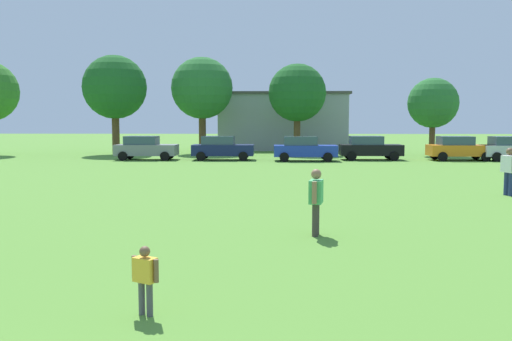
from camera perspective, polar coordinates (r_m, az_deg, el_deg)
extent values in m
plane|color=#568C33|center=(32.56, -4.26, 0.50)|extent=(160.00, 160.00, 0.00)
cylinder|color=#4C4C51|center=(7.93, -12.19, -13.22)|extent=(0.09, 0.09, 0.49)
cylinder|color=#4C4C51|center=(7.84, -11.37, -13.43)|extent=(0.09, 0.09, 0.49)
cube|color=yellow|center=(7.76, -11.84, -10.39)|extent=(0.37, 0.32, 0.35)
cylinder|color=brown|center=(7.89, -12.96, -10.08)|extent=(0.07, 0.07, 0.33)
cylinder|color=brown|center=(7.63, -10.68, -10.57)|extent=(0.07, 0.07, 0.33)
sphere|color=brown|center=(7.69, -11.88, -8.52)|extent=(0.15, 0.15, 0.15)
cylinder|color=#3F3833|center=(12.99, 6.51, -5.14)|extent=(0.15, 0.15, 0.79)
cylinder|color=#3F3833|center=(12.76, 6.38, -5.33)|extent=(0.15, 0.15, 0.79)
cube|color=#4CB266|center=(12.77, 6.47, -2.27)|extent=(0.39, 0.57, 0.56)
cylinder|color=#936B4C|center=(13.09, 6.65, -2.01)|extent=(0.11, 0.11, 0.52)
cylinder|color=#936B4C|center=(12.45, 6.29, -2.39)|extent=(0.11, 0.11, 0.52)
sphere|color=#936B4C|center=(12.72, 6.49, -0.39)|extent=(0.25, 0.25, 0.25)
cylinder|color=navy|center=(21.54, 25.73, -1.36)|extent=(0.16, 0.16, 0.86)
cylinder|color=navy|center=(21.74, 25.30, -1.28)|extent=(0.16, 0.16, 0.86)
cube|color=white|center=(21.57, 25.59, 0.63)|extent=(0.46, 0.64, 0.61)
cylinder|color=brown|center=(21.85, 25.02, 0.75)|extent=(0.13, 0.13, 0.58)
sphere|color=brown|center=(21.54, 25.64, 1.85)|extent=(0.27, 0.27, 0.27)
cube|color=slate|center=(38.26, -11.67, 2.18)|extent=(4.30, 1.80, 0.76)
cube|color=#334756|center=(38.31, -12.19, 3.19)|extent=(2.24, 1.58, 0.60)
cylinder|color=black|center=(38.85, -9.25, 1.71)|extent=(0.64, 0.22, 0.64)
cylinder|color=black|center=(37.09, -9.79, 1.53)|extent=(0.64, 0.22, 0.64)
cylinder|color=black|center=(39.52, -13.42, 1.69)|extent=(0.64, 0.22, 0.64)
cylinder|color=black|center=(37.79, -14.13, 1.51)|extent=(0.64, 0.22, 0.64)
cube|color=#141E4C|center=(37.42, -3.55, 2.21)|extent=(4.30, 1.80, 0.76)
cube|color=#334756|center=(37.42, -4.08, 3.25)|extent=(2.24, 1.58, 0.60)
cylinder|color=black|center=(38.23, -1.24, 1.72)|extent=(0.64, 0.22, 0.64)
cylinder|color=black|center=(36.43, -1.39, 1.54)|extent=(0.64, 0.22, 0.64)
cylinder|color=black|center=(38.49, -5.59, 1.72)|extent=(0.64, 0.22, 0.64)
cylinder|color=black|center=(36.71, -5.95, 1.54)|extent=(0.64, 0.22, 0.64)
cube|color=#1E38AD|center=(36.57, 5.32, 2.12)|extent=(4.30, 1.80, 0.76)
cube|color=#334756|center=(36.52, 4.79, 3.19)|extent=(2.24, 1.58, 0.60)
cylinder|color=black|center=(37.61, 7.46, 1.61)|extent=(0.64, 0.22, 0.64)
cylinder|color=black|center=(35.82, 7.74, 1.42)|extent=(0.64, 0.22, 0.64)
cylinder|color=black|center=(37.43, 3.00, 1.63)|extent=(0.64, 0.22, 0.64)
cylinder|color=black|center=(35.64, 3.05, 1.44)|extent=(0.64, 0.22, 0.64)
cube|color=black|center=(38.34, 12.24, 2.17)|extent=(4.30, 1.80, 0.76)
cube|color=#334756|center=(38.25, 11.75, 3.20)|extent=(2.24, 1.58, 0.60)
cylinder|color=black|center=(39.53, 14.08, 1.68)|extent=(0.64, 0.22, 0.64)
cylinder|color=black|center=(37.78, 14.66, 1.50)|extent=(0.64, 0.22, 0.64)
cylinder|color=black|center=(39.02, 9.88, 1.71)|extent=(0.64, 0.22, 0.64)
cylinder|color=black|center=(37.24, 10.26, 1.53)|extent=(0.64, 0.22, 0.64)
cube|color=orange|center=(39.60, 21.07, 2.04)|extent=(4.30, 1.80, 0.76)
cube|color=#334756|center=(39.46, 20.63, 3.03)|extent=(2.24, 1.58, 0.60)
cylinder|color=black|center=(40.97, 22.57, 1.55)|extent=(0.64, 0.22, 0.64)
cylinder|color=black|center=(39.29, 23.50, 1.37)|extent=(0.64, 0.22, 0.64)
cylinder|color=black|center=(40.03, 18.65, 1.60)|extent=(0.64, 0.22, 0.64)
cylinder|color=black|center=(38.31, 19.43, 1.42)|extent=(0.64, 0.22, 0.64)
cube|color=#334756|center=(40.52, 25.50, 2.90)|extent=(2.24, 1.58, 0.60)
cylinder|color=black|center=(40.97, 23.50, 1.52)|extent=(0.64, 0.22, 0.64)
cylinder|color=black|center=(39.30, 24.47, 1.33)|extent=(0.64, 0.22, 0.64)
cylinder|color=brown|center=(45.44, -14.84, 3.80)|extent=(0.61, 0.61, 3.30)
sphere|color=#1E5B23|center=(45.51, -14.95, 8.67)|extent=(5.21, 5.21, 5.21)
cylinder|color=brown|center=(45.55, -5.78, 3.95)|extent=(0.61, 0.61, 3.30)
sphere|color=#286B2D|center=(45.62, -5.83, 8.81)|extent=(5.21, 5.21, 5.21)
cylinder|color=brown|center=(44.69, 4.43, 3.77)|extent=(0.56, 0.56, 3.04)
sphere|color=#1E5B23|center=(44.73, 4.46, 8.34)|extent=(4.81, 4.81, 4.81)
cylinder|color=brown|center=(44.22, 18.39, 3.14)|extent=(0.46, 0.46, 2.49)
sphere|color=#286B2D|center=(44.21, 18.50, 6.91)|extent=(3.92, 3.92, 3.92)
cube|color=#9999A3|center=(52.00, 2.84, 5.18)|extent=(11.88, 7.52, 5.18)
cube|color=#4C4742|center=(52.06, 2.86, 8.17)|extent=(12.36, 7.82, 0.24)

